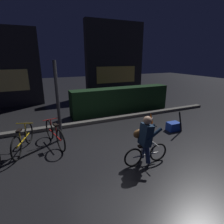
# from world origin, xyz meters

# --- Properties ---
(ground_plane) EXTENTS (40.00, 40.00, 0.00)m
(ground_plane) POSITION_xyz_m (0.00, 0.00, 0.00)
(ground_plane) COLOR black
(sidewalk_curb) EXTENTS (12.00, 0.24, 0.12)m
(sidewalk_curb) POSITION_xyz_m (0.00, 2.20, 0.06)
(sidewalk_curb) COLOR #56544F
(sidewalk_curb) RESTS_ON ground
(hedge_row) EXTENTS (4.80, 0.70, 1.18)m
(hedge_row) POSITION_xyz_m (1.80, 3.10, 0.59)
(hedge_row) COLOR black
(hedge_row) RESTS_ON ground
(storefront_right) EXTENTS (4.10, 0.54, 4.82)m
(storefront_right) POSITION_xyz_m (3.37, 7.20, 2.39)
(storefront_right) COLOR #262328
(storefront_right) RESTS_ON ground
(street_post) EXTENTS (0.10, 0.10, 2.46)m
(street_post) POSITION_xyz_m (-1.33, 1.20, 1.23)
(street_post) COLOR #2D2D33
(street_post) RESTS_ON ground
(parked_bike_left_mid) EXTENTS (0.57, 1.52, 0.73)m
(parked_bike_left_mid) POSITION_xyz_m (-2.40, 0.91, 0.33)
(parked_bike_left_mid) COLOR black
(parked_bike_left_mid) RESTS_ON ground
(parked_bike_center_left) EXTENTS (0.48, 1.60, 0.75)m
(parked_bike_center_left) POSITION_xyz_m (-1.54, 0.90, 0.34)
(parked_bike_center_left) COLOR black
(parked_bike_center_left) RESTS_ON ground
(traffic_cone_near) EXTENTS (0.36, 0.36, 0.53)m
(traffic_cone_near) POSITION_xyz_m (1.07, -0.10, 0.26)
(traffic_cone_near) COLOR black
(traffic_cone_near) RESTS_ON ground
(traffic_cone_far) EXTENTS (0.36, 0.36, 0.52)m
(traffic_cone_far) POSITION_xyz_m (1.99, 1.00, 0.25)
(traffic_cone_far) COLOR black
(traffic_cone_far) RESTS_ON ground
(blue_crate) EXTENTS (0.45, 0.33, 0.30)m
(blue_crate) POSITION_xyz_m (2.49, 0.30, 0.15)
(blue_crate) COLOR #193DB7
(blue_crate) RESTS_ON ground
(cyclist) EXTENTS (1.19, 0.54, 1.25)m
(cyclist) POSITION_xyz_m (0.35, -1.02, 0.63)
(cyclist) COLOR black
(cyclist) RESTS_ON ground
(closed_umbrella) EXTENTS (0.35, 0.16, 0.81)m
(closed_umbrella) POSITION_xyz_m (2.55, 0.05, 0.40)
(closed_umbrella) COLOR black
(closed_umbrella) RESTS_ON ground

